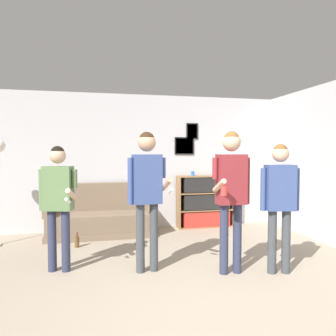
# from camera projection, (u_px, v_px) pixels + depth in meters

# --- Properties ---
(ground_plane) EXTENTS (20.00, 20.00, 0.00)m
(ground_plane) POSITION_uv_depth(u_px,v_px,m) (196.00, 328.00, 2.87)
(ground_plane) COLOR gray
(wall_back) EXTENTS (8.25, 0.08, 2.70)m
(wall_back) POSITION_uv_depth(u_px,v_px,m) (138.00, 162.00, 6.63)
(wall_back) COLOR silver
(wall_back) RESTS_ON ground_plane
(wall_right) EXTENTS (0.06, 6.29, 2.70)m
(wall_right) POSITION_uv_depth(u_px,v_px,m) (333.00, 164.00, 5.35)
(wall_right) COLOR silver
(wall_right) RESTS_ON ground_plane
(couch) EXTENTS (1.95, 0.80, 0.95)m
(couch) POSITION_uv_depth(u_px,v_px,m) (101.00, 219.00, 6.11)
(couch) COLOR #7A6651
(couch) RESTS_ON ground_plane
(bookshelf) EXTENTS (1.18, 0.30, 1.06)m
(bookshelf) POSITION_uv_depth(u_px,v_px,m) (206.00, 201.00, 6.75)
(bookshelf) COLOR olive
(bookshelf) RESTS_ON ground_plane
(person_player_foreground_left) EXTENTS (0.49, 0.52, 1.62)m
(person_player_foreground_left) POSITION_uv_depth(u_px,v_px,m) (58.00, 195.00, 4.20)
(person_player_foreground_left) COLOR #2D334C
(person_player_foreground_left) RESTS_ON ground_plane
(person_player_foreground_center) EXTENTS (0.53, 0.46, 1.80)m
(person_player_foreground_center) POSITION_uv_depth(u_px,v_px,m) (147.00, 185.00, 4.18)
(person_player_foreground_center) COLOR #3D4247
(person_player_foreground_center) RESTS_ON ground_plane
(person_watcher_holding_cup) EXTENTS (0.51, 0.45, 1.81)m
(person_watcher_holding_cup) POSITION_uv_depth(u_px,v_px,m) (231.00, 185.00, 4.12)
(person_watcher_holding_cup) COLOR #2D334C
(person_watcher_holding_cup) RESTS_ON ground_plane
(person_spectator_near_bookshelf) EXTENTS (0.49, 0.26, 1.65)m
(person_spectator_near_bookshelf) POSITION_uv_depth(u_px,v_px,m) (280.00, 195.00, 4.14)
(person_spectator_near_bookshelf) COLOR #3D4247
(person_spectator_near_bookshelf) RESTS_ON ground_plane
(bottle_on_floor) EXTENTS (0.07, 0.07, 0.25)m
(bottle_on_floor) POSITION_uv_depth(u_px,v_px,m) (77.00, 241.00, 5.31)
(bottle_on_floor) COLOR brown
(bottle_on_floor) RESTS_ON ground_plane
(drinking_cup) EXTENTS (0.07, 0.07, 0.10)m
(drinking_cup) POSITION_uv_depth(u_px,v_px,m) (193.00, 173.00, 6.66)
(drinking_cup) COLOR blue
(drinking_cup) RESTS_ON bookshelf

